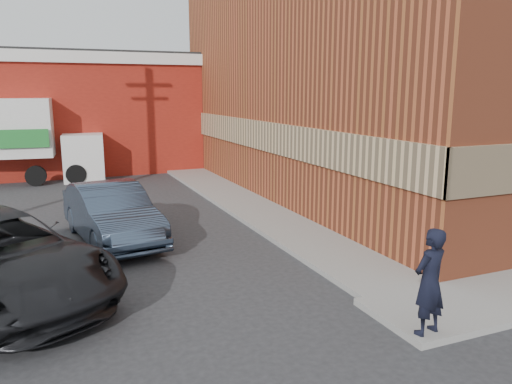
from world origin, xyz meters
name	(u,v)px	position (x,y,z in m)	size (l,w,h in m)	color
ground	(376,300)	(0.00, 0.00, 0.00)	(90.00, 90.00, 0.00)	#28282B
brick_building	(423,69)	(8.50, 9.00, 4.68)	(14.25, 18.25, 9.36)	#9E4528
sidewalk_west	(237,199)	(0.60, 9.00, 0.06)	(1.80, 18.00, 0.12)	gray
warehouse	(33,112)	(-6.00, 20.00, 2.81)	(16.30, 8.30, 5.60)	maroon
man	(430,282)	(-0.20, -1.55, 0.97)	(0.62, 0.41, 1.70)	black
sedan	(112,213)	(-4.05, 5.76, 0.74)	(1.58, 4.52, 1.49)	#313E52
box_truck	(0,135)	(-7.21, 15.93, 2.04)	(7.33, 2.81, 3.53)	white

